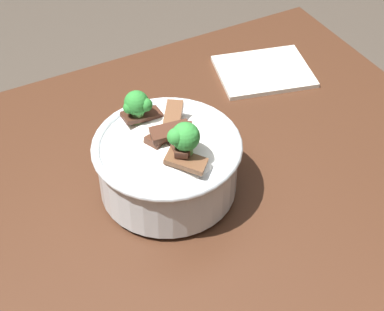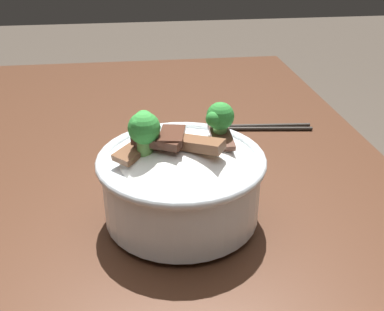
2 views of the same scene
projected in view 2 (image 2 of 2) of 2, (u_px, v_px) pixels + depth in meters
The scene contains 3 objects.
dining_table at pixel (148, 248), 0.75m from camera, with size 1.18×0.78×0.80m.
rice_bowl at pixel (185, 177), 0.55m from camera, with size 0.20×0.20×0.15m.
chopsticks_pair at pixel (249, 127), 0.82m from camera, with size 0.04×0.24×0.01m.
Camera 2 is at (-0.59, 0.00, 1.14)m, focal length 42.21 mm.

